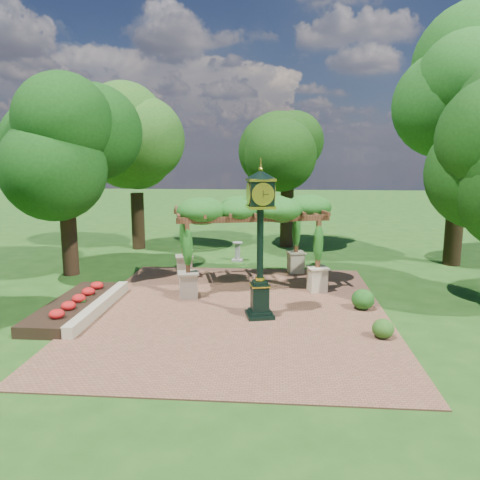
{
  "coord_description": "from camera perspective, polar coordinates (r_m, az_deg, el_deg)",
  "views": [
    {
      "loc": [
        1.36,
        -14.18,
        5.2
      ],
      "look_at": [
        0.0,
        2.5,
        2.2
      ],
      "focal_mm": 35.0,
      "sensor_mm": 36.0,
      "label": 1
    }
  ],
  "objects": [
    {
      "name": "tree_west_near",
      "position": [
        21.67,
        -20.78,
        11.25
      ],
      "size": [
        4.28,
        4.28,
        8.54
      ],
      "color": "#382216",
      "rests_on": "ground"
    },
    {
      "name": "pedestal_clock",
      "position": [
        14.78,
        2.49,
        1.18
      ],
      "size": [
        1.15,
        1.15,
        4.84
      ],
      "rotation": [
        0.0,
        0.0,
        0.23
      ],
      "color": "black",
      "rests_on": "brick_plaza"
    },
    {
      "name": "brick_plaza",
      "position": [
        16.1,
        -0.44,
        -8.61
      ],
      "size": [
        10.0,
        12.0,
        0.04
      ],
      "primitive_type": "cube",
      "color": "brown",
      "rests_on": "ground"
    },
    {
      "name": "pergola",
      "position": [
        18.77,
        0.91,
        3.38
      ],
      "size": [
        6.48,
        4.89,
        3.64
      ],
      "rotation": [
        0.0,
        0.0,
        0.25
      ],
      "color": "beige",
      "rests_on": "brick_plaza"
    },
    {
      "name": "ground",
      "position": [
        15.17,
        -0.78,
        -9.89
      ],
      "size": [
        120.0,
        120.0,
        0.0
      ],
      "primitive_type": "plane",
      "color": "#1E4714",
      "rests_on": "ground"
    },
    {
      "name": "shrub_back",
      "position": [
        20.62,
        9.22,
        -3.58
      ],
      "size": [
        0.8,
        0.8,
        0.62
      ],
      "primitive_type": "ellipsoid",
      "rotation": [
        0.0,
        0.0,
        0.17
      ],
      "color": "#2B6A1E",
      "rests_on": "brick_plaza"
    },
    {
      "name": "flower_bed",
      "position": [
        16.97,
        -19.61,
        -7.66
      ],
      "size": [
        1.5,
        5.0,
        0.36
      ],
      "primitive_type": "cube",
      "color": "red",
      "rests_on": "ground"
    },
    {
      "name": "shrub_mid",
      "position": [
        16.64,
        14.76,
        -7.0
      ],
      "size": [
        0.82,
        0.82,
        0.7
      ],
      "primitive_type": "ellipsoid",
      "rotation": [
        0.0,
        0.0,
        -0.07
      ],
      "color": "#1B4F16",
      "rests_on": "brick_plaza"
    },
    {
      "name": "shrub_front",
      "position": [
        14.29,
        17.04,
        -10.28
      ],
      "size": [
        0.63,
        0.63,
        0.56
      ],
      "primitive_type": "ellipsoid",
      "rotation": [
        0.0,
        0.0,
        0.02
      ],
      "color": "#275418",
      "rests_on": "brick_plaza"
    },
    {
      "name": "tree_west_far",
      "position": [
        26.9,
        -12.66,
        10.81
      ],
      "size": [
        4.61,
        4.61,
        8.18
      ],
      "color": "black",
      "rests_on": "ground"
    },
    {
      "name": "sundial",
      "position": [
        23.5,
        -0.3,
        -1.56
      ],
      "size": [
        0.56,
        0.56,
        0.97
      ],
      "rotation": [
        0.0,
        0.0,
        -0.04
      ],
      "color": "gray",
      "rests_on": "ground"
    },
    {
      "name": "tree_east_far",
      "position": [
        24.64,
        25.7,
        15.16
      ],
      "size": [
        5.36,
        5.36,
        11.31
      ],
      "color": "black",
      "rests_on": "ground"
    },
    {
      "name": "tree_north",
      "position": [
        27.01,
        5.88,
        11.86
      ],
      "size": [
        3.94,
        3.94,
        8.83
      ],
      "color": "#302113",
      "rests_on": "ground"
    },
    {
      "name": "border_wall",
      "position": [
        16.62,
        -16.76,
        -7.8
      ],
      "size": [
        0.35,
        5.0,
        0.4
      ],
      "primitive_type": "cube",
      "color": "#C6B793",
      "rests_on": "ground"
    }
  ]
}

